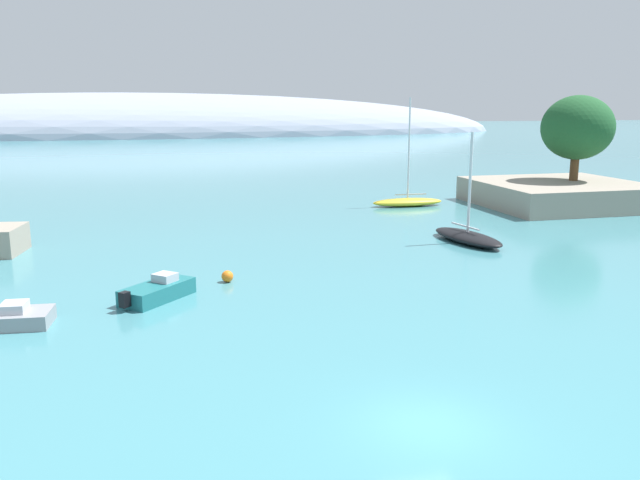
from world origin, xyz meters
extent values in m
plane|color=teal|center=(0.00, 0.00, 0.00)|extent=(600.00, 600.00, 0.00)
cube|color=gray|center=(29.04, 36.58, 1.11)|extent=(14.31, 13.44, 2.22)
cylinder|color=brown|center=(30.90, 37.17, 3.29)|extent=(0.79, 0.79, 2.14)
ellipsoid|color=#1E5128|center=(30.90, 37.17, 7.17)|extent=(6.60, 6.60, 5.94)
ellipsoid|color=#8E99AD|center=(-14.96, 194.45, 0.00)|extent=(241.03, 64.64, 25.03)
ellipsoid|color=black|center=(13.16, 23.55, 0.36)|extent=(3.52, 7.13, 0.73)
cylinder|color=silver|center=(13.16, 23.55, 4.13)|extent=(0.19, 0.19, 6.80)
cube|color=silver|center=(13.11, 23.86, 1.08)|extent=(0.63, 3.04, 0.10)
ellipsoid|color=yellow|center=(15.21, 39.70, 0.37)|extent=(6.76, 2.11, 0.75)
cylinder|color=silver|center=(15.21, 39.70, 5.33)|extent=(0.16, 0.16, 9.16)
cube|color=silver|center=(15.51, 39.69, 1.10)|extent=(3.02, 0.17, 0.10)
cube|color=#1E6B70|center=(-7.66, 15.08, 0.39)|extent=(3.82, 3.94, 0.79)
cube|color=black|center=(-9.13, 13.49, 0.59)|extent=(0.56, 0.57, 0.71)
cube|color=#B2B7C1|center=(-7.27, 15.50, 0.99)|extent=(1.36, 1.35, 0.40)
cube|color=gray|center=(-14.27, 12.69, 0.32)|extent=(4.39, 2.33, 0.65)
cube|color=#B2B7C1|center=(-13.64, 12.63, 0.85)|extent=(1.12, 1.26, 0.40)
sphere|color=orange|center=(-4.00, 17.44, 0.32)|extent=(0.63, 0.63, 0.63)
camera|label=1|loc=(-7.54, -16.53, 9.41)|focal=36.66mm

